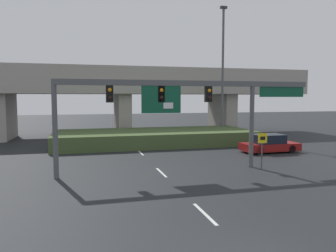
{
  "coord_description": "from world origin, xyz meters",
  "views": [
    {
      "loc": [
        -4.39,
        -7.56,
        4.4
      ],
      "look_at": [
        0.0,
        9.26,
        2.87
      ],
      "focal_mm": 35.0,
      "sensor_mm": 36.0,
      "label": 1
    }
  ],
  "objects_px": {
    "signal_gantry": "(182,98)",
    "speed_limit_sign": "(262,145)",
    "parked_sedan_near_right": "(269,144)",
    "highway_light_pole_near": "(223,70)"
  },
  "relations": [
    {
      "from": "signal_gantry",
      "to": "parked_sedan_near_right",
      "type": "xyz_separation_m",
      "value": [
        8.79,
        4.68,
        -3.71
      ]
    },
    {
      "from": "parked_sedan_near_right",
      "to": "speed_limit_sign",
      "type": "bearing_deg",
      "value": -125.77
    },
    {
      "from": "signal_gantry",
      "to": "highway_light_pole_near",
      "type": "bearing_deg",
      "value": 57.58
    },
    {
      "from": "signal_gantry",
      "to": "speed_limit_sign",
      "type": "relative_size",
      "value": 6.78
    },
    {
      "from": "speed_limit_sign",
      "to": "parked_sedan_near_right",
      "type": "xyz_separation_m",
      "value": [
        3.98,
        5.63,
        -0.83
      ]
    },
    {
      "from": "signal_gantry",
      "to": "speed_limit_sign",
      "type": "bearing_deg",
      "value": -11.19
    },
    {
      "from": "speed_limit_sign",
      "to": "highway_light_pole_near",
      "type": "xyz_separation_m",
      "value": [
        3.87,
        14.62,
        5.76
      ]
    },
    {
      "from": "signal_gantry",
      "to": "parked_sedan_near_right",
      "type": "distance_m",
      "value": 10.63
    },
    {
      "from": "signal_gantry",
      "to": "highway_light_pole_near",
      "type": "distance_m",
      "value": 16.45
    },
    {
      "from": "speed_limit_sign",
      "to": "parked_sedan_near_right",
      "type": "height_order",
      "value": "speed_limit_sign"
    }
  ]
}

